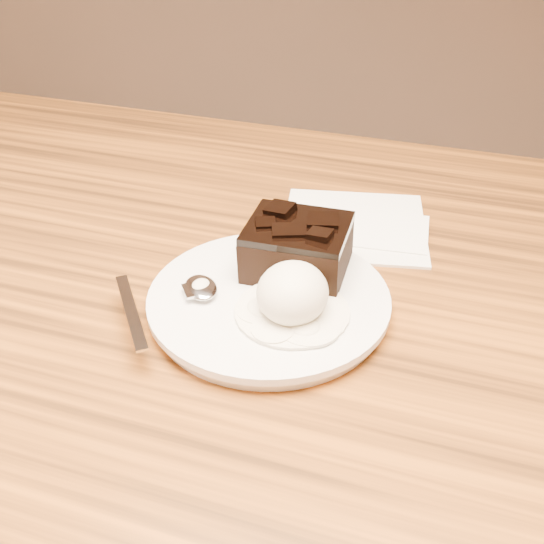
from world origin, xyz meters
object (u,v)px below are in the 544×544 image
(dining_table, at_px, (218,475))
(napkin, at_px, (354,224))
(plate, at_px, (269,303))
(brownie, at_px, (297,250))
(spoon, at_px, (201,289))
(ice_cream_scoop, at_px, (292,293))

(dining_table, relative_size, napkin, 7.11)
(plate, relative_size, brownie, 2.38)
(spoon, height_order, napkin, spoon)
(brownie, xyz_separation_m, ice_cream_scoop, (0.02, -0.07, 0.00))
(plate, bearing_deg, spoon, -164.24)
(ice_cream_scoop, distance_m, spoon, 0.10)
(plate, relative_size, napkin, 1.41)
(ice_cream_scoop, bearing_deg, plate, 145.22)
(plate, xyz_separation_m, ice_cream_scoop, (0.03, -0.02, 0.03))
(dining_table, xyz_separation_m, brownie, (0.12, -0.02, 0.42))
(brownie, relative_size, spoon, 0.57)
(ice_cream_scoop, height_order, spoon, ice_cream_scoop)
(brownie, relative_size, napkin, 0.59)
(ice_cream_scoop, height_order, napkin, ice_cream_scoop)
(spoon, bearing_deg, dining_table, 76.07)
(dining_table, bearing_deg, napkin, 39.50)
(spoon, xyz_separation_m, napkin, (0.11, 0.21, -0.02))
(ice_cream_scoop, distance_m, napkin, 0.21)
(brownie, distance_m, spoon, 0.11)
(dining_table, bearing_deg, brownie, -7.84)
(plate, relative_size, ice_cream_scoop, 3.36)
(plate, distance_m, brownie, 0.06)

